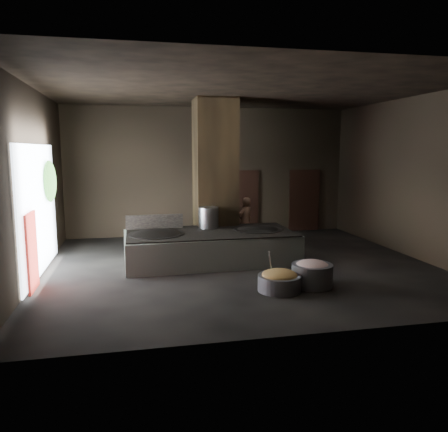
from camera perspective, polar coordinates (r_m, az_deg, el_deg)
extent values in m
cube|color=black|center=(11.65, 2.07, -6.65)|extent=(10.00, 9.00, 0.10)
cube|color=black|center=(11.34, 2.20, 16.38)|extent=(10.00, 9.00, 0.10)
cube|color=black|center=(15.71, -1.91, 5.81)|extent=(10.00, 0.10, 4.50)
cube|color=black|center=(6.95, 11.27, 2.13)|extent=(10.00, 0.10, 4.50)
cube|color=black|center=(11.17, -23.95, 3.95)|extent=(0.10, 9.00, 4.50)
cube|color=black|center=(13.41, 23.63, 4.62)|extent=(0.10, 9.00, 4.50)
cube|color=black|center=(13.05, -1.18, 5.25)|extent=(1.20, 1.20, 4.50)
cube|color=beige|center=(11.90, -1.80, -4.11)|extent=(4.61, 2.30, 0.79)
cube|color=black|center=(11.82, -1.81, -2.12)|extent=(4.45, 2.14, 0.03)
ellipsoid|color=black|center=(11.62, -8.83, -2.73)|extent=(1.43, 1.43, 0.40)
cylinder|color=black|center=(11.60, -8.84, -2.40)|extent=(1.46, 1.46, 0.05)
ellipsoid|color=black|center=(12.18, 4.42, -2.13)|extent=(1.34, 1.34, 0.38)
cylinder|color=black|center=(12.17, 4.42, -1.81)|extent=(1.37, 1.37, 0.05)
cylinder|color=#929599|center=(12.30, -2.04, -0.21)|extent=(0.55, 0.55, 0.59)
cube|color=black|center=(12.35, -9.06, -0.74)|extent=(1.58, 0.10, 0.40)
imported|color=#8D6148|center=(13.83, 2.80, -0.74)|extent=(0.67, 0.60, 1.54)
cylinder|color=slate|center=(9.61, 7.24, -8.67)|extent=(1.06, 1.06, 0.34)
ellipsoid|color=olive|center=(9.56, 7.26, -7.65)|extent=(0.77, 0.77, 0.24)
cylinder|color=#929599|center=(9.59, 6.14, -6.33)|extent=(0.23, 0.33, 0.66)
cylinder|color=slate|center=(10.02, 11.42, -7.57)|extent=(1.04, 1.04, 0.50)
ellipsoid|color=tan|center=(9.97, 11.45, -6.47)|extent=(0.76, 0.76, 0.29)
cube|color=black|center=(15.96, 2.42, 1.71)|extent=(1.18, 0.08, 2.38)
cube|color=#8C6647|center=(16.16, 3.28, 1.61)|extent=(0.90, 0.04, 2.12)
cube|color=black|center=(16.71, 10.42, 1.89)|extent=(1.18, 0.08, 2.38)
cube|color=#8C6647|center=(16.71, 9.93, 1.73)|extent=(0.75, 0.04, 1.78)
cube|color=white|center=(11.41, -23.05, 0.80)|extent=(0.04, 4.20, 3.10)
cube|color=maroon|center=(10.26, -23.80, -4.31)|extent=(0.05, 0.90, 1.70)
ellipsoid|color=#194714|center=(12.41, -21.80, 4.23)|extent=(0.28, 1.10, 1.10)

